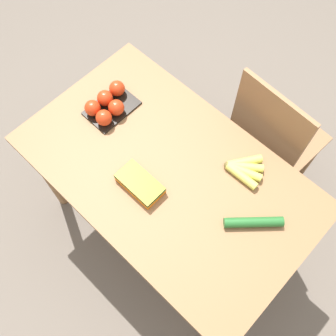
{
  "coord_description": "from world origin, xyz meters",
  "views": [
    {
      "loc": [
        0.5,
        -0.52,
        2.28
      ],
      "look_at": [
        0.0,
        0.0,
        0.79
      ],
      "focal_mm": 42.0,
      "sensor_mm": 36.0,
      "label": 1
    }
  ],
  "objects": [
    {
      "name": "ground_plane",
      "position": [
        0.0,
        0.0,
        0.0
      ],
      "size": [
        12.0,
        12.0,
        0.0
      ],
      "primitive_type": "plane",
      "color": "#665B51"
    },
    {
      "name": "tomato_pack",
      "position": [
        -0.41,
        0.04,
        0.8
      ],
      "size": [
        0.16,
        0.23,
        0.08
      ],
      "color": "black",
      "rests_on": "dining_table"
    },
    {
      "name": "banana_bunch",
      "position": [
        0.23,
        0.22,
        0.78
      ],
      "size": [
        0.17,
        0.15,
        0.04
      ],
      "color": "brown",
      "rests_on": "dining_table"
    },
    {
      "name": "cucumber_near",
      "position": [
        0.41,
        0.06,
        0.78
      ],
      "size": [
        0.19,
        0.19,
        0.04
      ],
      "color": "#236028",
      "rests_on": "dining_table"
    },
    {
      "name": "dining_table",
      "position": [
        0.0,
        0.0,
        0.65
      ],
      "size": [
        1.28,
        0.77,
        0.76
      ],
      "color": "olive",
      "rests_on": "ground_plane"
    },
    {
      "name": "carrot_bag",
      "position": [
        -0.04,
        -0.13,
        0.79
      ],
      "size": [
        0.2,
        0.11,
        0.05
      ],
      "color": "orange",
      "rests_on": "dining_table"
    },
    {
      "name": "chair",
      "position": [
        0.18,
        0.59,
        0.51
      ],
      "size": [
        0.44,
        0.42,
        0.99
      ],
      "rotation": [
        0.0,
        0.0,
        3.08
      ],
      "color": "#8E6642",
      "rests_on": "ground_plane"
    }
  ]
}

